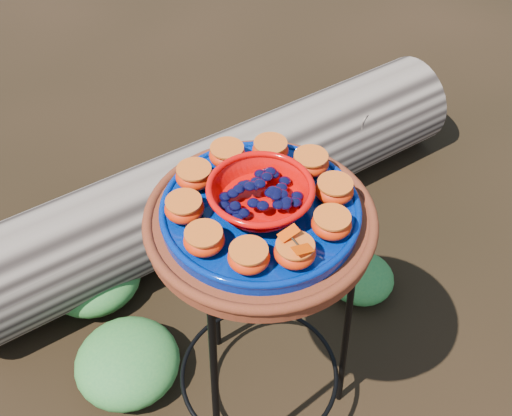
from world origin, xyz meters
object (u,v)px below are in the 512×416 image
red_bowl (260,197)px  terracotta_saucer (260,222)px  plant_stand (260,329)px  driftwood_log (222,184)px  cobalt_plate (260,211)px

red_bowl → terracotta_saucer: bearing=0.0°
plant_stand → driftwood_log: plant_stand is taller
plant_stand → cobalt_plate: (0.00, 0.00, 0.40)m
cobalt_plate → terracotta_saucer: bearing=0.0°
red_bowl → plant_stand: bearing=0.0°
plant_stand → cobalt_plate: bearing=0.0°
plant_stand → red_bowl: 0.44m
cobalt_plate → driftwood_log: (0.27, 0.65, -0.59)m
terracotta_saucer → red_bowl: 0.07m
terracotta_saucer → driftwood_log: size_ratio=0.26×
terracotta_saucer → red_bowl: (0.00, 0.00, 0.07)m
terracotta_saucer → red_bowl: bearing=0.0°
cobalt_plate → driftwood_log: bearing=67.2°
plant_stand → driftwood_log: 0.73m
plant_stand → red_bowl: size_ratio=3.68×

